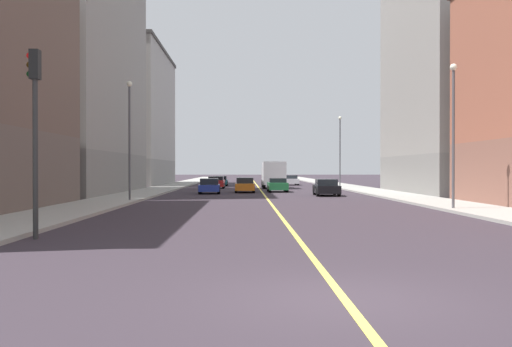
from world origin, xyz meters
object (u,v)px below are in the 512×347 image
building_left_mid (454,71)px  street_lamp_left_far (340,145)px  car_green (277,185)px  car_blue (209,186)px  car_black (326,188)px  car_teal (220,181)px  box_truck (273,174)px  building_right_midblock (74,69)px  traffic_light_right_near (35,116)px  street_lamp_left_near (453,121)px  car_red (216,182)px  building_right_distant (133,118)px  car_orange (245,185)px  car_white (291,180)px  street_lamp_right_near (130,129)px

building_left_mid → street_lamp_left_far: bearing=117.2°
car_green → car_blue: bearing=-151.1°
building_left_mid → car_black: building_left_mid is taller
car_teal → car_black: (9.59, -26.79, 0.04)m
box_truck → building_right_midblock: bearing=-144.3°
traffic_light_right_near → car_black: 30.70m
street_lamp_left_near → car_teal: (-13.68, 43.22, -3.97)m
car_black → car_red: bearing=118.7°
car_red → street_lamp_left_far: bearing=0.5°
building_right_distant → traffic_light_right_near: building_right_distant is taller
car_teal → car_blue: car_blue is taller
car_green → box_truck: box_truck is taller
building_right_midblock → car_orange: 18.07m
traffic_light_right_near → car_white: bearing=77.7°
car_orange → box_truck: 11.16m
car_blue → building_left_mid: bearing=-2.0°
car_teal → box_truck: bearing=-56.5°
building_right_midblock → car_green: bearing=10.0°
car_blue → box_truck: bearing=64.6°
building_right_midblock → car_white: size_ratio=5.39×
street_lamp_left_far → car_red: size_ratio=1.78×
car_teal → car_red: size_ratio=0.96×
building_right_distant → car_teal: size_ratio=5.38×
building_right_midblock → car_white: 34.38m
car_white → building_right_distant: bearing=178.7°
building_left_mid → building_right_midblock: building_right_midblock is taller
building_left_mid → street_lamp_right_near: (-25.37, -11.97, -5.82)m
car_orange → car_green: 3.15m
street_lamp_left_near → car_orange: street_lamp_left_near is taller
car_white → building_left_mid: bearing=-65.7°
street_lamp_left_near → street_lamp_left_far: size_ratio=0.94×
traffic_light_right_near → car_orange: size_ratio=1.28×
street_lamp_left_near → car_green: size_ratio=1.85×
building_left_mid → street_lamp_left_near: bearing=-110.4°
car_black → box_truck: (-3.32, 17.31, 0.91)m
car_red → car_green: 11.86m
traffic_light_right_near → car_black: traffic_light_right_near is taller
car_green → car_teal: bearing=107.7°
street_lamp_right_near → car_white: street_lamp_right_near is taller
street_lamp_right_near → street_lamp_left_far: street_lamp_left_far is taller
building_right_midblock → building_left_mid: bearing=-1.7°
street_lamp_left_near → car_red: (-13.75, 34.08, -3.94)m
car_blue → car_black: (9.56, -4.16, 0.01)m
building_right_midblock → traffic_light_right_near: (8.36, -32.07, -7.04)m
car_orange → car_red: (-3.18, 11.00, -0.01)m
street_lamp_left_near → box_truck: size_ratio=1.05×
traffic_light_right_near → car_red: bearing=85.9°
car_teal → car_black: 28.45m
car_teal → car_orange: size_ratio=0.94×
car_orange → car_white: car_orange is taller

